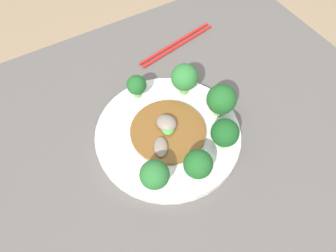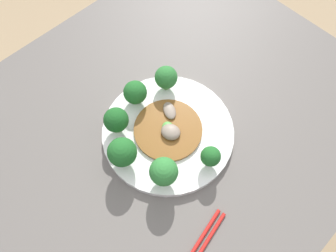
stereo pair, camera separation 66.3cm
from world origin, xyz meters
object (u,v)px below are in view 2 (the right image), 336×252
Objects in this scene: broccoli_south at (135,93)px; broccoli_southeast at (116,120)px; plate at (168,132)px; broccoli_northeast at (164,172)px; broccoli_east at (122,152)px; broccoli_north at (210,157)px; stirfry_center at (169,129)px; broccoli_southwest at (166,78)px.

broccoli_southeast reaches higher than broccoli_south.
plate is at bearing 134.00° from broccoli_southeast.
broccoli_northeast is 0.09m from broccoli_east.
stirfry_center is (0.01, -0.11, -0.03)m from broccoli_north.
stirfry_center is (0.07, 0.08, -0.03)m from broccoli_southwest.
broccoli_southwest is at bearing -159.20° from broccoli_east.
broccoli_south is at bearing -88.01° from broccoli_north.
broccoli_northeast is 0.12m from stirfry_center.
broccoli_east reaches higher than broccoli_south.
plate is 0.12m from broccoli_east.
broccoli_north is (-0.01, 0.11, 0.04)m from plate.
broccoli_south is 0.97× the size of broccoli_southwest.
broccoli_north is 0.81× the size of broccoli_southeast.
broccoli_southwest reaches higher than stirfry_center.
broccoli_northeast is 0.22m from broccoli_southwest.
broccoli_east is at bearing -70.01° from broccoli_northeast.
broccoli_northeast is 0.19m from broccoli_south.
broccoli_southeast is at bearing -66.43° from broccoli_north.
broccoli_northeast is at bearing 41.67° from plate.
broccoli_southwest is 0.12m from stirfry_center.
broccoli_east is 0.12m from stirfry_center.
broccoli_northeast is 0.49× the size of stirfry_center.
plate is at bearing -85.92° from broccoli_north.
broccoli_southeast is (0.07, 0.03, 0.01)m from broccoli_south.
broccoli_southeast is at bearing -46.00° from plate.
plate is at bearing 48.07° from broccoli_southwest.
broccoli_north is at bearing 71.00° from broccoli_southwest.
plate is 3.98× the size of broccoli_northeast.
broccoli_northeast is (0.08, 0.07, 0.05)m from plate.
broccoli_southwest is at bearing -135.08° from broccoli_northeast.
broccoli_south is 0.41× the size of stirfry_center.
broccoli_northeast is at bearing 44.92° from broccoli_southwest.
broccoli_east is at bearing -45.88° from broccoli_north.
broccoli_southeast is (0.08, -0.19, 0.01)m from broccoli_north.
broccoli_east reaches higher than plate.
broccoli_south is 0.83× the size of broccoli_east.
broccoli_east is 0.50× the size of stirfry_center.
broccoli_north is at bearing 134.12° from broccoli_east.
broccoli_south is at bearing -89.48° from stirfry_center.
plate is 5.27× the size of broccoli_north.
stirfry_center is (-0.00, 0.00, 0.01)m from plate.
broccoli_north is at bearing 93.35° from stirfry_center.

